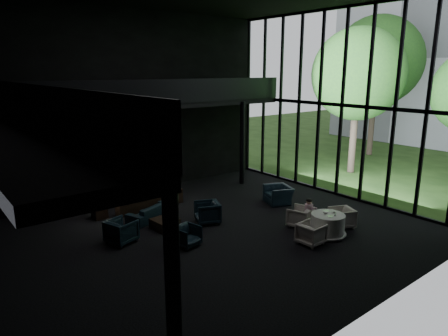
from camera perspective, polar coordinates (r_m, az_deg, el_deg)
floor at (r=13.99m, az=-1.61°, el=-9.14°), size 14.00×12.00×0.02m
wall_back at (r=18.11m, az=-13.32°, el=8.85°), size 14.00×0.04×8.00m
wall_front at (r=8.96m, az=21.97°, el=3.42°), size 14.00×0.04×8.00m
curtain_wall at (r=17.99m, az=16.50°, el=8.62°), size 0.20×12.00×8.00m
mezzanine_left at (r=10.56m, az=-28.87°, el=4.16°), size 2.00×12.00×0.25m
mezzanine_back at (r=17.68m, az=-8.95°, el=8.94°), size 12.00×2.00×0.25m
railing_left at (r=10.70m, az=-23.95°, el=8.04°), size 0.06×12.00×1.00m
railing_back at (r=16.78m, az=-7.30°, el=10.79°), size 12.00×0.06×1.00m
column_sw at (r=6.38m, az=-7.21°, el=-19.18°), size 0.24×0.24×4.00m
column_nw at (r=16.61m, az=-28.20°, el=0.14°), size 0.24×0.24×4.00m
column_ne at (r=19.33m, az=2.61°, el=3.51°), size 0.24×0.24×4.00m
tree_near at (r=22.40m, az=18.61°, el=12.56°), size 4.80×4.80×7.65m
tree_far at (r=27.70m, az=21.04°, el=14.05°), size 5.60×5.60×8.80m
console at (r=16.21m, az=-11.76°, el=-4.96°), size 2.00×0.46×0.64m
bronze_urn at (r=16.09m, az=-12.13°, el=-2.02°), size 0.64×0.64×1.20m
side_table_left at (r=15.86m, az=-17.35°, el=-5.94°), size 0.48×0.48×0.53m
table_lamp_left at (r=15.58m, az=-17.51°, el=-3.22°), size 0.44×0.44×0.74m
side_table_right at (r=17.05m, az=-7.14°, el=-3.90°), size 0.54×0.54×0.60m
table_lamp_right at (r=16.72m, az=-7.02°, el=-1.29°), size 0.44×0.44×0.74m
sofa at (r=15.30m, az=-10.34°, el=-5.83°), size 1.97×1.11×0.74m
lounge_armchair_west at (r=13.46m, az=-14.46°, el=-8.39°), size 1.09×1.13×0.94m
lounge_armchair_east at (r=14.65m, az=-2.40°, el=-6.03°), size 1.18×1.21×0.97m
lounge_armchair_south at (r=12.91m, az=-5.31°, el=-9.58°), size 0.79×0.75×0.69m
window_armchair at (r=16.90m, az=7.78°, el=-3.32°), size 1.13×1.37×1.02m
coffee_table at (r=14.38m, az=-8.44°, el=-7.86°), size 0.88×0.88×0.36m
dining_table at (r=14.07m, az=14.56°, el=-8.03°), size 1.27×1.27×0.75m
dining_chair_north at (r=14.58m, az=10.83°, el=-6.70°), size 0.99×0.96×0.82m
dining_chair_east at (r=14.89m, az=16.48°, el=-6.69°), size 0.95×0.98×0.77m
dining_chair_west at (r=13.27m, az=12.34°, el=-9.01°), size 0.74×0.78×0.77m
child at (r=14.46m, az=12.03°, el=-5.47°), size 0.29×0.29×0.62m
plate_a at (r=13.74m, az=15.00°, el=-6.69°), size 0.24×0.24×0.01m
plate_b at (r=14.20m, az=14.44°, el=-5.97°), size 0.20×0.20×0.01m
saucer at (r=14.09m, az=15.49°, el=-6.20°), size 0.16×0.16×0.01m
coffee_cup at (r=14.06m, az=15.50°, el=-6.08°), size 0.10×0.10×0.07m
cereal_bowl at (r=13.95m, az=14.30°, el=-6.18°), size 0.16×0.16×0.08m
cream_pot at (r=13.80m, az=15.59°, el=-6.50°), size 0.08×0.08×0.07m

